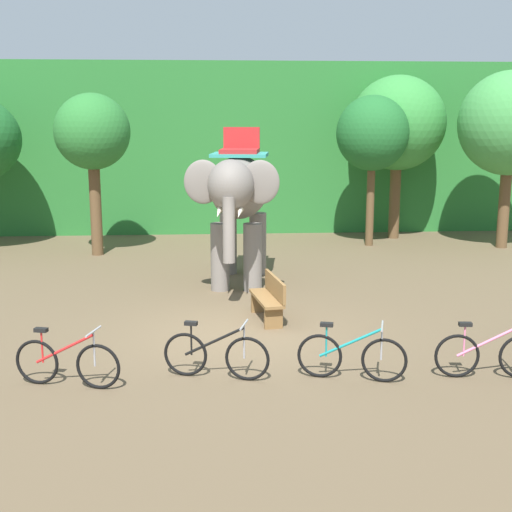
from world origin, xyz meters
name	(u,v)px	position (x,y,z in m)	size (l,w,h in m)	color
ground_plane	(238,334)	(0.00, 0.00, 0.00)	(80.00, 80.00, 0.00)	brown
foliage_hedge	(222,145)	(0.00, 14.32, 2.93)	(36.00, 6.00, 5.86)	#28702D
tree_center_right	(92,134)	(-3.84, 7.91, 3.55)	(2.17, 2.17, 4.70)	brown
tree_center	(373,134)	(4.56, 8.85, 3.50)	(2.24, 2.24, 4.69)	brown
tree_center_left	(398,124)	(5.69, 10.15, 3.79)	(3.12, 3.12, 5.36)	brown
tree_right	(510,124)	(8.61, 8.20, 3.81)	(3.09, 3.09, 5.40)	brown
elephant	(238,195)	(0.18, 3.91, 2.20)	(2.19, 4.23, 3.78)	slate
bike_red	(67,362)	(-2.71, -2.41, 0.39)	(1.66, 0.62, 0.92)	black
bike_black	(216,355)	(-0.45, -2.22, 0.39)	(1.66, 0.62, 0.92)	black
bike_teal	(351,356)	(1.66, -2.43, 0.39)	(1.66, 0.63, 0.92)	black
bike_pink	(489,354)	(3.83, -2.50, 0.39)	(1.71, 0.52, 0.92)	black
wooden_bench	(270,297)	(0.67, 0.89, 0.48)	(0.63, 1.54, 0.89)	brown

